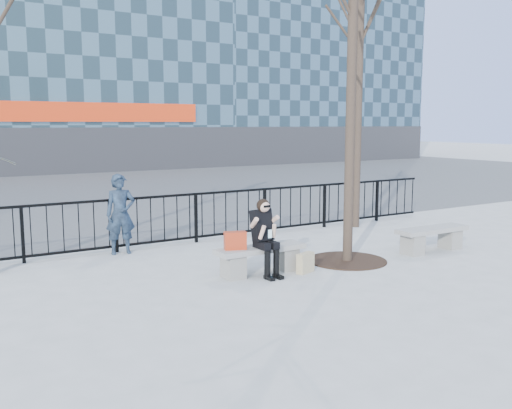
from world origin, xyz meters
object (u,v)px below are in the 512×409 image
bench_second (432,237)px  standing_man (121,214)px  bench_main (261,257)px  seated_woman (266,238)px

bench_second → standing_man: (-5.52, 3.15, 0.50)m
bench_main → bench_second: size_ratio=0.98×
seated_woman → standing_man: standing_man is taller
seated_woman → standing_man: 3.35m
bench_second → standing_man: standing_man is taller
bench_main → bench_second: bearing=-5.1°
bench_second → bench_main: bearing=176.2°
seated_woman → standing_man: (-1.57, 2.96, 0.14)m
standing_man → bench_second: bearing=-21.3°
seated_woman → bench_second: bearing=-2.8°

